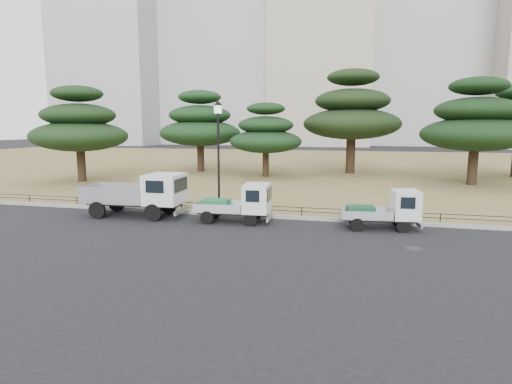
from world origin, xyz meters
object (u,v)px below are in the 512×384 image
(truck_kei_front, at_px, (239,203))
(tarp_pile, at_px, (128,197))
(truck_kei_rear, at_px, (386,210))
(truck_large, at_px, (140,193))
(street_lamp, at_px, (218,137))

(truck_kei_front, height_order, tarp_pile, truck_kei_front)
(truck_kei_rear, distance_m, tarp_pile, 13.09)
(truck_kei_front, distance_m, tarp_pile, 6.97)
(truck_kei_rear, bearing_deg, tarp_pile, 165.33)
(truck_large, bearing_deg, truck_kei_rear, -1.73)
(truck_large, bearing_deg, truck_kei_front, -3.41)
(truck_kei_rear, height_order, street_lamp, street_lamp)
(truck_kei_front, relative_size, tarp_pile, 1.95)
(truck_large, distance_m, truck_kei_front, 4.90)
(truck_large, height_order, street_lamp, street_lamp)
(truck_large, height_order, truck_kei_rear, truck_large)
(truck_kei_front, relative_size, truck_kei_rear, 1.03)
(truck_kei_front, xyz_separation_m, tarp_pile, (-6.68, 1.95, -0.33))
(truck_large, relative_size, truck_kei_rear, 1.47)
(street_lamp, bearing_deg, truck_large, -156.74)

